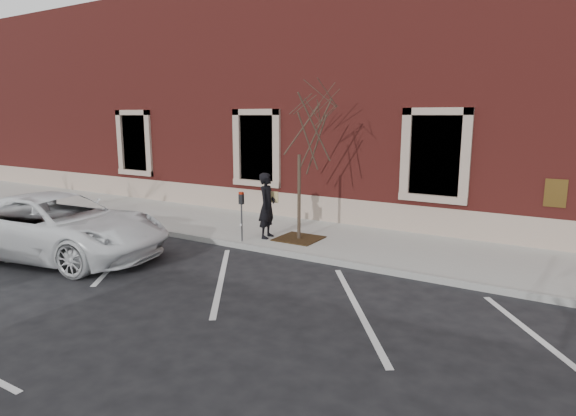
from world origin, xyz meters
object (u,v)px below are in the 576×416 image
Objects in this scene: man at (267,206)px; sapling at (299,131)px; parking_meter at (241,207)px; white_truck at (57,226)px.

sapling is at bearing -79.84° from man.
man is 0.78m from parking_meter.
parking_meter is at bearing -57.83° from white_truck.
sapling is at bearing 58.34° from parking_meter.
man reaches higher than white_truck.
sapling reaches higher than man.
man reaches higher than parking_meter.
parking_meter is 2.54m from sapling.
man is at bearing -159.82° from sapling.
white_truck is (-4.56, -4.14, -2.31)m from sapling.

